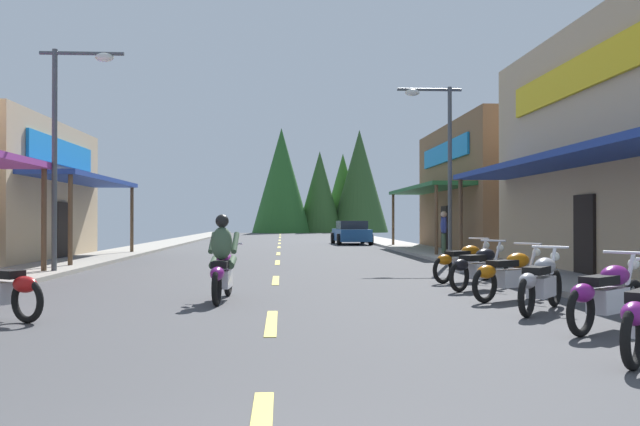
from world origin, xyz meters
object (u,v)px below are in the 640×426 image
Objects in this scene: motorcycle_parked_right_3 at (510,273)px; parked_car_curbside at (351,233)px; motorcycle_parked_right_1 at (607,294)px; rider_cruising_lead at (222,265)px; motorcycle_parked_right_2 at (541,281)px; streetlamp_right at (440,147)px; motorcycle_parked_right_5 at (464,261)px; streetlamp_left at (68,127)px; pedestrian_waiting at (444,230)px; motorcycle_parked_right_4 at (479,266)px.

parked_car_curbside is at bearing 55.87° from motorcycle_parked_right_3.
rider_cruising_lead is at bearing 107.98° from motorcycle_parked_right_1.
motorcycle_parked_right_1 is 0.95× the size of motorcycle_parked_right_3.
rider_cruising_lead reaches higher than motorcycle_parked_right_2.
streetlamp_right is at bearing -28.80° from rider_cruising_lead.
streetlamp_left is at bearing 131.99° from motorcycle_parked_right_5.
motorcycle_parked_right_3 is at bearing -31.85° from streetlamp_left.
pedestrian_waiting reaches higher than motorcycle_parked_right_1.
pedestrian_waiting is 0.41× the size of parked_car_curbside.
streetlamp_left is 14.23m from motorcycle_parked_right_1.
streetlamp_left is at bearing -146.25° from pedestrian_waiting.
pedestrian_waiting reaches higher than motorcycle_parked_right_5.
parked_car_curbside is (-0.03, 27.83, 0.20)m from motorcycle_parked_right_3.
streetlamp_left is 3.31× the size of pedestrian_waiting.
motorcycle_parked_right_2 is 16.44m from pedestrian_waiting.
motorcycle_parked_right_1 is 18.20m from pedestrian_waiting.
pedestrian_waiting is (12.19, 8.54, -2.88)m from streetlamp_left.
streetlamp_right is 14.46m from motorcycle_parked_right_1.
streetlamp_right is 9.50m from motorcycle_parked_right_4.
streetlamp_right is 3.27× the size of motorcycle_parked_right_5.
streetlamp_left is 15.16m from pedestrian_waiting.
streetlamp_left is at bearing 89.51° from motorcycle_parked_right_2.
parked_car_curbside is at bearing 37.70° from motorcycle_parked_right_2.
motorcycle_parked_right_4 is at bearing 177.37° from parked_car_curbside.
motorcycle_parked_right_5 is at bearing 53.83° from motorcycle_parked_right_3.
motorcycle_parked_right_2 is at bearing -99.63° from pedestrian_waiting.
rider_cruising_lead is at bearing 178.76° from motorcycle_parked_right_5.
streetlamp_left is 24.05m from parked_car_curbside.
motorcycle_parked_right_4 is (9.83, -4.28, -3.45)m from streetlamp_left.
motorcycle_parked_right_2 is at bearing -38.22° from streetlamp_left.
motorcycle_parked_right_3 is 3.57m from motorcycle_parked_right_5.
streetlamp_left is 10.86m from motorcycle_parked_right_5.
motorcycle_parked_right_1 is 6.46m from rider_cruising_lead.
motorcycle_parked_right_4 and motorcycle_parked_right_5 have the same top height.
motorcycle_parked_right_5 is at bearing -54.66° from rider_cruising_lead.
motorcycle_parked_right_3 is at bearing 53.81° from motorcycle_parked_right_1.
pedestrian_waiting is (2.36, 12.82, 0.57)m from motorcycle_parked_right_4.
motorcycle_parked_right_2 and motorcycle_parked_right_4 have the same top height.
rider_cruising_lead is (-5.37, -3.41, 0.17)m from motorcycle_parked_right_5.
streetlamp_right reaches higher than pedestrian_waiting.
motorcycle_parked_right_3 is (0.05, 1.60, 0.00)m from motorcycle_parked_right_2.
pedestrian_waiting is at bearing 44.51° from motorcycle_parked_right_1.
motorcycle_parked_right_1 is 5.24m from motorcycle_parked_right_4.
motorcycle_parked_right_1 and motorcycle_parked_right_3 have the same top height.
streetlamp_right reaches higher than motorcycle_parked_right_3.
parked_car_curbside is (-2.37, 13.17, -0.38)m from pedestrian_waiting.
rider_cruising_lead is at bearing 157.85° from motorcycle_parked_right_4.
motorcycle_parked_right_5 is at bearing -98.79° from streetlamp_right.
parked_car_curbside reaches higher than motorcycle_parked_right_2.
streetlamp_right is 7.91m from motorcycle_parked_right_5.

